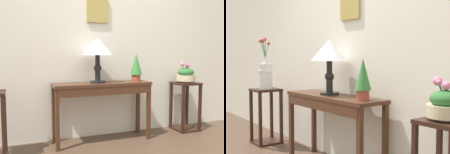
{
  "view_description": "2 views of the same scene",
  "coord_description": "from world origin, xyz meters",
  "views": [
    {
      "loc": [
        -1.08,
        -1.65,
        1.1
      ],
      "look_at": [
        0.06,
        1.31,
        0.81
      ],
      "focal_mm": 39.83,
      "sensor_mm": 36.0,
      "label": 1
    },
    {
      "loc": [
        2.42,
        -0.57,
        1.13
      ],
      "look_at": [
        -0.1,
        1.36,
        0.93
      ],
      "focal_mm": 49.96,
      "sensor_mm": 36.0,
      "label": 2
    }
  ],
  "objects": [
    {
      "name": "table_lamp",
      "position": [
        -0.14,
        1.28,
        1.17
      ],
      "size": [
        0.38,
        0.38,
        0.56
      ],
      "color": "black",
      "rests_on": "console_table"
    },
    {
      "name": "potted_plant_on_console",
      "position": [
        0.39,
        1.27,
        0.95
      ],
      "size": [
        0.15,
        0.15,
        0.37
      ],
      "color": "#9E4733",
      "rests_on": "console_table"
    },
    {
      "name": "back_wall_with_art",
      "position": [
        -0.0,
        1.56,
        1.4
      ],
      "size": [
        9.0,
        0.13,
        2.8
      ],
      "color": "silver",
      "rests_on": "ground"
    },
    {
      "name": "planter_bowl_wide_right",
      "position": [
        1.2,
        1.29,
        0.81
      ],
      "size": [
        0.27,
        0.27,
        0.3
      ],
      "color": "beige",
      "rests_on": "pedestal_stand_right"
    },
    {
      "name": "pedestal_stand_right",
      "position": [
        1.2,
        1.29,
        0.35
      ],
      "size": [
        0.33,
        0.33,
        0.7
      ],
      "color": "black",
      "rests_on": "ground"
    },
    {
      "name": "console_table",
      "position": [
        -0.08,
        1.26,
        0.64
      ],
      "size": [
        1.23,
        0.37,
        0.75
      ],
      "color": "#472819",
      "rests_on": "ground"
    }
  ]
}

